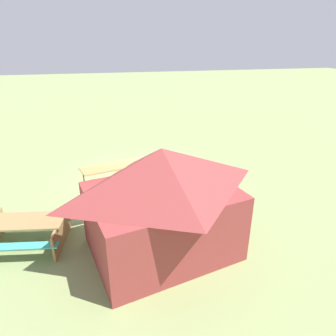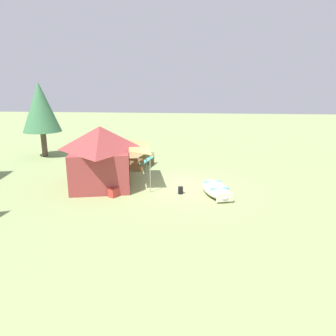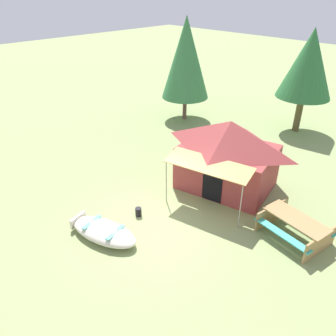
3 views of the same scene
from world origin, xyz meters
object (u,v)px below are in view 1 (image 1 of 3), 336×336
at_px(canvas_cabin_tent, 162,200).
at_px(cooler_box, 205,215).
at_px(beached_rowboat, 157,162).
at_px(picnic_table, 25,229).
at_px(fuel_can, 166,179).

xyz_separation_m(canvas_cabin_tent, cooler_box, (-1.50, -0.99, -1.23)).
bearing_deg(canvas_cabin_tent, cooler_box, -146.60).
height_order(beached_rowboat, canvas_cabin_tent, canvas_cabin_tent).
bearing_deg(picnic_table, fuel_can, -147.22).
bearing_deg(canvas_cabin_tent, picnic_table, -15.51).
bearing_deg(beached_rowboat, canvas_cabin_tent, 80.84).
distance_m(canvas_cabin_tent, fuel_can, 4.03).
bearing_deg(picnic_table, canvas_cabin_tent, 164.49).
bearing_deg(picnic_table, cooler_box, -179.37).
relative_size(cooler_box, fuel_can, 1.74).
relative_size(canvas_cabin_tent, cooler_box, 7.85).
bearing_deg(cooler_box, canvas_cabin_tent, 33.40).
bearing_deg(beached_rowboat, fuel_can, 93.29).
distance_m(beached_rowboat, cooler_box, 4.28).
relative_size(canvas_cabin_tent, picnic_table, 1.93).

